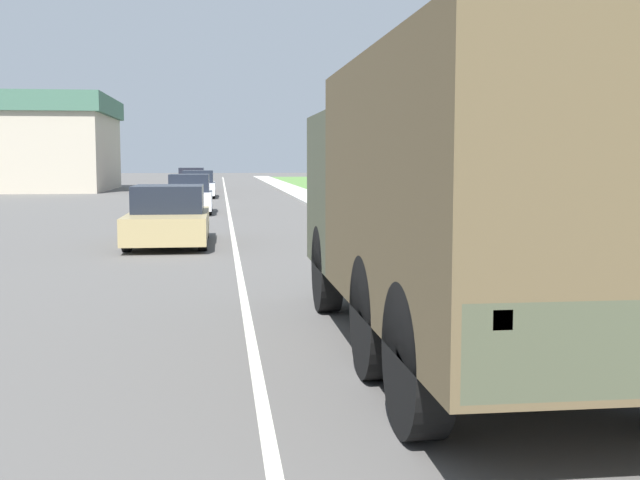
{
  "coord_description": "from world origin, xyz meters",
  "views": [
    {
      "loc": [
        -0.34,
        3.4,
        2.1
      ],
      "look_at": [
        0.88,
        13.17,
        1.11
      ],
      "focal_mm": 45.0,
      "sensor_mm": 36.0,
      "label": 1
    }
  ],
  "objects": [
    {
      "name": "sidewalk_right",
      "position": [
        4.5,
        40.0,
        0.06
      ],
      "size": [
        1.8,
        120.0,
        0.12
      ],
      "color": "beige",
      "rests_on": "ground"
    },
    {
      "name": "car_nearest_ahead",
      "position": [
        -1.61,
        23.52,
        0.66
      ],
      "size": [
        1.91,
        4.75,
        1.46
      ],
      "color": "tan",
      "rests_on": "ground"
    },
    {
      "name": "car_fourth_ahead",
      "position": [
        -2.18,
        56.58,
        0.7
      ],
      "size": [
        1.8,
        4.71,
        1.56
      ],
      "color": "maroon",
      "rests_on": "ground"
    },
    {
      "name": "grass_strip_right",
      "position": [
        8.9,
        40.0,
        0.01
      ],
      "size": [
        7.0,
        120.0,
        0.02
      ],
      "color": "#56843D",
      "rests_on": "ground"
    },
    {
      "name": "car_third_ahead",
      "position": [
        -1.54,
        48.43,
        0.68
      ],
      "size": [
        1.87,
        4.77,
        1.49
      ],
      "color": "silver",
      "rests_on": "ground"
    },
    {
      "name": "military_truck",
      "position": [
        2.2,
        11.5,
        1.74
      ],
      "size": [
        2.47,
        7.69,
        3.08
      ],
      "color": "#474C38",
      "rests_on": "ground"
    },
    {
      "name": "lane_centre_stripe",
      "position": [
        0.0,
        40.0,
        0.0
      ],
      "size": [
        0.12,
        120.0,
        0.0
      ],
      "color": "silver",
      "rests_on": "ground"
    },
    {
      "name": "car_second_ahead",
      "position": [
        -1.53,
        35.2,
        0.69
      ],
      "size": [
        1.74,
        4.0,
        1.53
      ],
      "color": "silver",
      "rests_on": "ground"
    },
    {
      "name": "tree_far_right",
      "position": [
        8.34,
        39.25,
        5.77
      ],
      "size": [
        2.7,
        2.7,
        7.17
      ],
      "color": "brown",
      "rests_on": "grass_strip_right"
    },
    {
      "name": "ground_plane",
      "position": [
        0.0,
        40.0,
        0.0
      ],
      "size": [
        180.0,
        180.0,
        0.0
      ],
      "primitive_type": "plane",
      "color": "#565451"
    }
  ]
}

